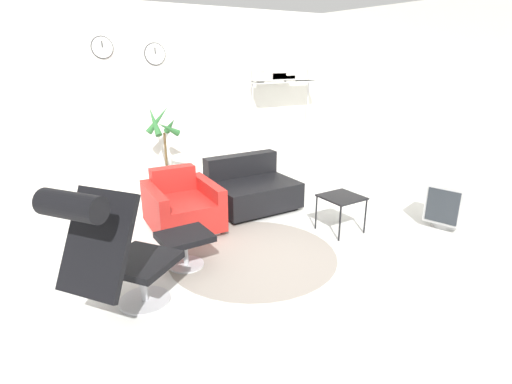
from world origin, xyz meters
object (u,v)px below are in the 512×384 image
object	(u,v)px
side_table	(341,200)
armchair_red	(182,208)
couch_low	(251,190)
shelf_unit	(280,80)
lounge_chair	(110,245)
ottoman	(185,242)
crt_television	(448,203)
potted_plant	(166,166)

from	to	relation	value
side_table	armchair_red	bearing A→B (deg)	145.11
couch_low	shelf_unit	distance (m)	2.50
lounge_chair	side_table	size ratio (longest dim) A/B	2.65
armchair_red	shelf_unit	world-z (taller)	shelf_unit
ottoman	shelf_unit	size ratio (longest dim) A/B	0.26
ottoman	side_table	distance (m)	1.95
lounge_chair	side_table	bearing A→B (deg)	62.49
crt_television	side_table	bearing A→B (deg)	47.67
potted_plant	shelf_unit	size ratio (longest dim) A/B	0.69
side_table	shelf_unit	world-z (taller)	shelf_unit
ottoman	armchair_red	world-z (taller)	armchair_red
potted_plant	shelf_unit	world-z (taller)	shelf_unit
ottoman	side_table	xyz separation A→B (m)	(1.93, -0.21, 0.14)
couch_low	side_table	xyz separation A→B (m)	(0.49, -1.27, 0.15)
armchair_red	crt_television	bearing A→B (deg)	152.99
armchair_red	ottoman	bearing A→B (deg)	73.30
lounge_chair	ottoman	xyz separation A→B (m)	(0.82, 0.58, -0.43)
lounge_chair	potted_plant	world-z (taller)	potted_plant
shelf_unit	crt_television	bearing A→B (deg)	-86.13
ottoman	armchair_red	size ratio (longest dim) A/B	0.53
armchair_red	potted_plant	size ratio (longest dim) A/B	0.70
ottoman	side_table	size ratio (longest dim) A/B	1.12
crt_television	armchair_red	bearing A→B (deg)	42.59
lounge_chair	couch_low	xyz separation A→B (m)	(2.27, 1.64, -0.44)
ottoman	crt_television	size ratio (longest dim) A/B	0.90
shelf_unit	lounge_chair	bearing A→B (deg)	-140.68
lounge_chair	armchair_red	bearing A→B (deg)	106.47
crt_television	couch_low	bearing A→B (deg)	26.45
side_table	couch_low	bearing A→B (deg)	111.05
armchair_red	shelf_unit	distance (m)	3.35
couch_low	crt_television	world-z (taller)	couch_low
ottoman	couch_low	bearing A→B (deg)	36.23
crt_television	shelf_unit	distance (m)	3.59
lounge_chair	potted_plant	xyz separation A→B (m)	(1.49, 2.87, -0.25)
couch_low	crt_television	distance (m)	2.55
armchair_red	potted_plant	bearing A→B (deg)	-98.78
lounge_chair	armchair_red	world-z (taller)	lounge_chair
lounge_chair	side_table	distance (m)	2.80
side_table	potted_plant	world-z (taller)	potted_plant
couch_low	armchair_red	bearing A→B (deg)	9.32
shelf_unit	armchair_red	bearing A→B (deg)	-148.36
potted_plant	crt_television	bearing A→B (deg)	-51.06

